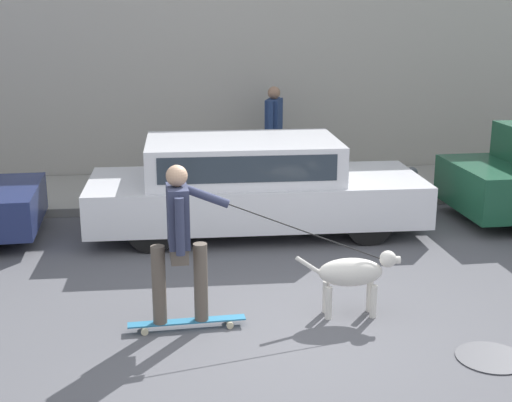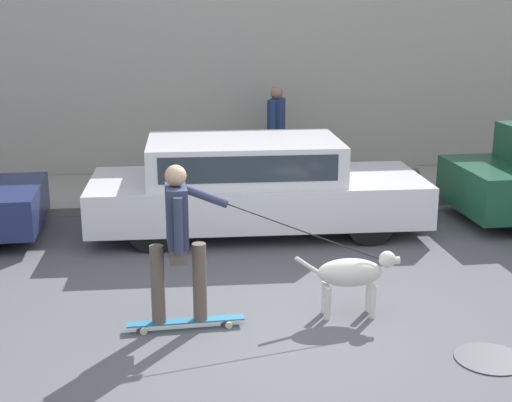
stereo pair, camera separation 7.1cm
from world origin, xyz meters
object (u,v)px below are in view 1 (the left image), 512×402
at_px(parked_car_1, 252,186).
at_px(skateboarder, 180,238).
at_px(pedestrian_with_bag, 274,129).
at_px(dog, 353,274).
at_px(fire_hydrant, 411,187).

relative_size(parked_car_1, skateboarder, 1.76).
bearing_deg(skateboarder, pedestrian_with_bag, 69.91).
bearing_deg(skateboarder, dog, 1.08).
relative_size(dog, skateboarder, 0.41).
relative_size(dog, pedestrian_with_bag, 0.67).
height_order(dog, fire_hydrant, dog).
xyz_separation_m(parked_car_1, fire_hydrant, (2.55, 0.73, -0.29)).
bearing_deg(fire_hydrant, pedestrian_with_bag, 136.44).
relative_size(skateboarder, pedestrian_with_bag, 1.63).
relative_size(parked_car_1, dog, 4.31).
xyz_separation_m(parked_car_1, skateboarder, (-1.05, -3.05, 0.29)).
distance_m(pedestrian_with_bag, fire_hydrant, 2.66).
height_order(parked_car_1, pedestrian_with_bag, pedestrian_with_bag).
xyz_separation_m(parked_car_1, dog, (0.67, -2.93, -0.20)).
bearing_deg(fire_hydrant, dog, -117.10).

